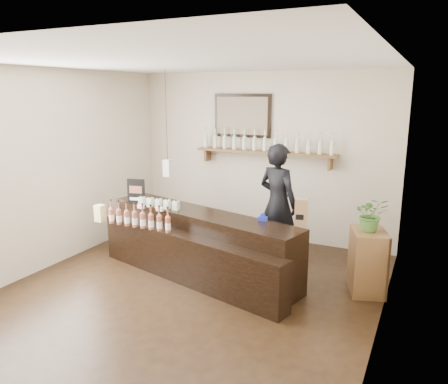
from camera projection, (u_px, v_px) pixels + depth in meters
ground at (188, 293)px, 5.48m from camera, size 5.00×5.00×0.00m
room_shell at (185, 159)px, 5.10m from camera, size 5.00×5.00×5.00m
back_wall_decor at (251, 136)px, 7.24m from camera, size 2.66×0.96×1.69m
counter at (197, 246)px, 5.99m from camera, size 3.11×1.56×1.01m
promo_sign at (136, 192)px, 6.37m from camera, size 0.27×0.08×0.38m
paper_bag at (301, 212)px, 5.35m from camera, size 0.18×0.15×0.34m
tape_dispenser at (263, 218)px, 5.57m from camera, size 0.12×0.07×0.10m
side_cabinet at (368, 262)px, 5.44m from camera, size 0.55×0.65×0.80m
potted_plant at (371, 214)px, 5.31m from camera, size 0.47×0.44×0.43m
shopkeeper at (278, 196)px, 6.35m from camera, size 0.84×0.68×1.99m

